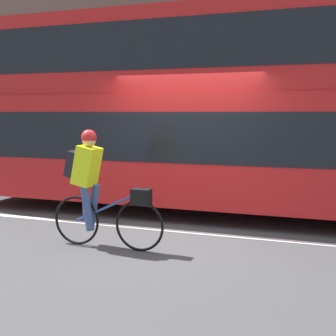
% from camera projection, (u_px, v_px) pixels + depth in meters
% --- Properties ---
extents(ground_plane, '(80.00, 80.00, 0.00)m').
position_uv_depth(ground_plane, '(174.00, 234.00, 7.25)').
color(ground_plane, '#424244').
extents(road_center_line, '(50.00, 0.14, 0.01)m').
position_uv_depth(road_center_line, '(178.00, 231.00, 7.43)').
color(road_center_line, silver).
rests_on(road_center_line, ground_plane).
extents(sidewalk_curb, '(60.00, 2.03, 0.13)m').
position_uv_depth(sidewalk_curb, '(244.00, 180.00, 12.68)').
color(sidewalk_curb, '#A8A399').
rests_on(sidewalk_curb, ground_plane).
extents(building_facade, '(60.00, 0.30, 9.77)m').
position_uv_depth(building_facade, '(255.00, 5.00, 13.20)').
color(building_facade, brown).
rests_on(building_facade, ground_plane).
extents(bus, '(10.57, 2.52, 3.65)m').
position_uv_depth(bus, '(239.00, 105.00, 8.49)').
color(bus, black).
rests_on(bus, ground_plane).
extents(cyclist_on_bike, '(1.68, 0.32, 1.65)m').
position_uv_depth(cyclist_on_bike, '(95.00, 185.00, 6.49)').
color(cyclist_on_bike, black).
rests_on(cyclist_on_bike, ground_plane).
extents(street_sign_post, '(0.36, 0.09, 2.22)m').
position_uv_depth(street_sign_post, '(26.00, 129.00, 14.75)').
color(street_sign_post, '#59595B').
rests_on(street_sign_post, sidewalk_curb).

